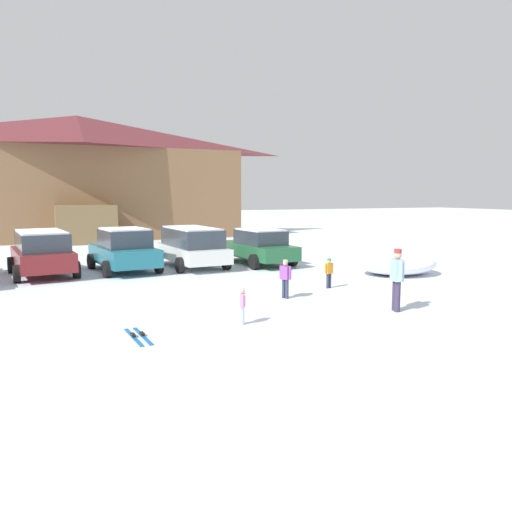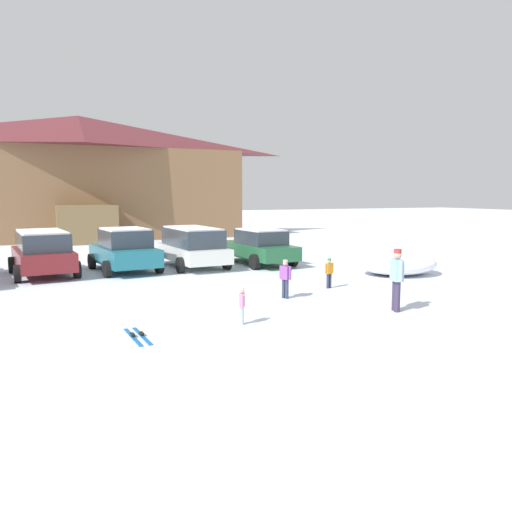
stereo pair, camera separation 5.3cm
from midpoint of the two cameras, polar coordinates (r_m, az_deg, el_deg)
ground at (r=10.45m, az=6.94°, el=-10.27°), size 160.00×160.00×0.00m
ski_lodge at (r=37.40m, az=-19.59°, el=8.53°), size 22.13×9.63×8.48m
parked_maroon_van at (r=20.67m, az=-23.34°, el=0.46°), size 2.58×4.34×1.73m
parked_teal_hatchback at (r=20.77m, az=-14.92°, el=0.69°), size 2.63×4.29×1.75m
parked_white_suv at (r=21.38m, az=-7.43°, el=1.17°), size 2.48×4.60×1.71m
parked_green_coupe at (r=22.10m, az=0.24°, el=1.12°), size 2.39×4.51×1.58m
skier_child_in_pink_snowsuit at (r=11.98m, az=-1.66°, el=-5.46°), size 0.21×0.31×0.89m
skier_adult_in_blue_parka at (r=13.73m, az=15.70°, el=-2.24°), size 0.35×0.60×1.67m
skier_child_in_purple_jacket at (r=14.91m, az=3.27°, el=-2.37°), size 0.27×0.40×1.16m
skier_child_in_orange_jacket at (r=16.68m, az=8.25°, el=-1.76°), size 0.36×0.19×0.99m
pair_of_skis at (r=11.35m, az=-13.47°, el=-8.89°), size 0.38×1.51×0.08m
plowed_snow_pile at (r=20.12m, az=15.78°, el=-0.85°), size 3.15×2.52×0.84m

